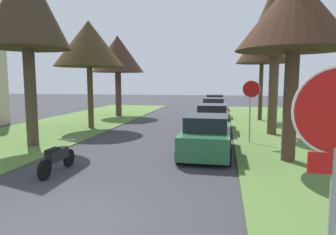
% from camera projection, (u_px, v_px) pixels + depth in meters
% --- Properties ---
extents(ground_plane, '(120.00, 120.00, 0.00)m').
position_uv_depth(ground_plane, '(59.00, 231.00, 5.81)').
color(ground_plane, '#38383D').
extents(stop_sign_near, '(0.81, 0.07, 2.98)m').
position_uv_depth(stop_sign_near, '(336.00, 158.00, 2.69)').
color(stop_sign_near, '#9EA0A5').
rests_on(stop_sign_near, grass_verge_right).
extents(stop_sign_far, '(0.81, 0.75, 2.90)m').
position_uv_depth(stop_sign_far, '(251.00, 98.00, 13.78)').
color(stop_sign_far, '#9EA0A5').
rests_on(stop_sign_far, grass_verge_right).
extents(street_tree_right_mid_a, '(3.97, 3.97, 6.48)m').
position_uv_depth(street_tree_right_mid_a, '(295.00, 15.00, 10.26)').
color(street_tree_right_mid_a, brown).
rests_on(street_tree_right_mid_a, grass_verge_right).
extents(street_tree_right_mid_b, '(3.09, 3.09, 8.31)m').
position_uv_depth(street_tree_right_mid_b, '(276.00, 17.00, 15.65)').
color(street_tree_right_mid_b, brown).
rests_on(street_tree_right_mid_b, grass_verge_right).
extents(street_tree_right_far, '(3.72, 3.72, 6.91)m').
position_uv_depth(street_tree_right_far, '(262.00, 45.00, 21.66)').
color(street_tree_right_far, '#4A3424').
rests_on(street_tree_right_far, grass_verge_right).
extents(street_tree_left_mid_a, '(3.59, 3.59, 8.06)m').
position_uv_depth(street_tree_left_mid_a, '(26.00, 5.00, 12.72)').
color(street_tree_left_mid_a, '#493C2B').
rests_on(street_tree_left_mid_a, grass_verge_left).
extents(street_tree_left_mid_b, '(4.20, 4.20, 6.49)m').
position_uv_depth(street_tree_left_mid_b, '(89.00, 44.00, 18.03)').
color(street_tree_left_mid_b, '#4E4124').
rests_on(street_tree_left_mid_b, grass_verge_left).
extents(street_tree_left_far, '(4.28, 4.28, 6.60)m').
position_uv_depth(street_tree_left_far, '(118.00, 55.00, 24.60)').
color(street_tree_left_far, '#4F372C').
rests_on(street_tree_left_far, grass_verge_left).
extents(parked_sedan_green, '(2.00, 4.43, 1.57)m').
position_uv_depth(parked_sedan_green, '(207.00, 136.00, 11.97)').
color(parked_sedan_green, '#28663D').
rests_on(parked_sedan_green, ground).
extents(parked_sedan_red, '(2.00, 4.43, 1.57)m').
position_uv_depth(parked_sedan_red, '(213.00, 119.00, 17.66)').
color(parked_sedan_red, red).
rests_on(parked_sedan_red, ground).
extents(parked_sedan_white, '(2.00, 4.43, 1.57)m').
position_uv_depth(parked_sedan_white, '(214.00, 108.00, 24.52)').
color(parked_sedan_white, white).
rests_on(parked_sedan_white, ground).
extents(parked_sedan_tan, '(2.00, 4.43, 1.57)m').
position_uv_depth(parked_sedan_tan, '(215.00, 103.00, 30.77)').
color(parked_sedan_tan, tan).
rests_on(parked_sedan_tan, ground).
extents(parked_motorcycle, '(0.60, 2.05, 0.97)m').
position_uv_depth(parked_motorcycle, '(57.00, 158.00, 9.48)').
color(parked_motorcycle, black).
rests_on(parked_motorcycle, ground).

